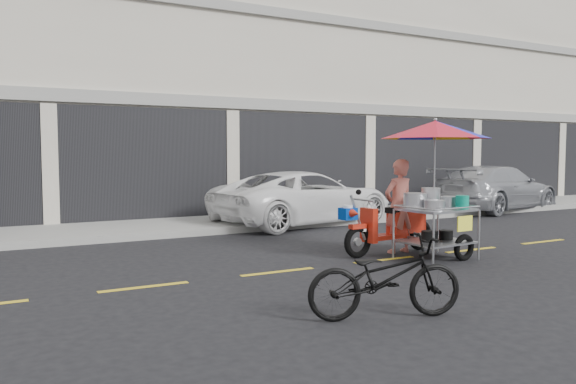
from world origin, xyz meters
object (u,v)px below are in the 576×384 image
near_bicycle (385,278)px  food_vendor_rig (421,170)px  silver_pickup (496,188)px  white_pickup (304,198)px

near_bicycle → food_vendor_rig: size_ratio=0.69×
food_vendor_rig → silver_pickup: bearing=28.6°
silver_pickup → white_pickup: bearing=78.8°
near_bicycle → food_vendor_rig: bearing=-29.6°
silver_pickup → food_vendor_rig: bearing=112.0°
white_pickup → silver_pickup: size_ratio=0.99×
near_bicycle → food_vendor_rig: food_vendor_rig is taller
silver_pickup → near_bicycle: 12.45m
near_bicycle → food_vendor_rig: 3.99m
white_pickup → food_vendor_rig: (-0.43, -4.73, 0.82)m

